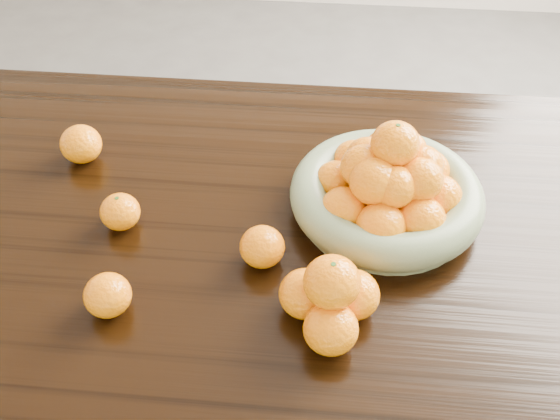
# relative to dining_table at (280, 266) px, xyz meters

# --- Properties ---
(dining_table) EXTENTS (2.00, 1.00, 0.75)m
(dining_table) POSITION_rel_dining_table_xyz_m (0.00, 0.00, 0.00)
(dining_table) COLOR black
(dining_table) RESTS_ON ground
(fruit_bowl) EXTENTS (0.36, 0.36, 0.20)m
(fruit_bowl) POSITION_rel_dining_table_xyz_m (0.19, 0.08, 0.15)
(fruit_bowl) COLOR gray
(fruit_bowl) RESTS_ON dining_table
(orange_pyramid) EXTENTS (0.16, 0.15, 0.14)m
(orange_pyramid) POSITION_rel_dining_table_xyz_m (0.10, -0.19, 0.14)
(orange_pyramid) COLOR orange
(orange_pyramid) RESTS_ON dining_table
(loose_orange_0) EXTENTS (0.07, 0.07, 0.07)m
(loose_orange_0) POSITION_rel_dining_table_xyz_m (-0.29, -0.00, 0.12)
(loose_orange_0) COLOR orange
(loose_orange_0) RESTS_ON dining_table
(loose_orange_1) EXTENTS (0.08, 0.08, 0.07)m
(loose_orange_1) POSITION_rel_dining_table_xyz_m (-0.26, -0.19, 0.13)
(loose_orange_1) COLOR orange
(loose_orange_1) RESTS_ON dining_table
(loose_orange_2) EXTENTS (0.08, 0.08, 0.07)m
(loose_orange_2) POSITION_rel_dining_table_xyz_m (-0.02, -0.07, 0.13)
(loose_orange_2) COLOR orange
(loose_orange_2) RESTS_ON dining_table
(loose_orange_3) EXTENTS (0.08, 0.08, 0.08)m
(loose_orange_3) POSITION_rel_dining_table_xyz_m (-0.42, 0.18, 0.13)
(loose_orange_3) COLOR orange
(loose_orange_3) RESTS_ON dining_table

